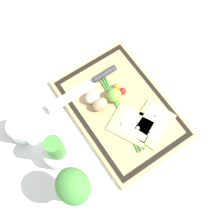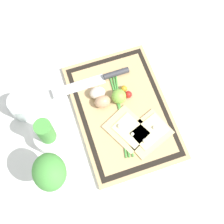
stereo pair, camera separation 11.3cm
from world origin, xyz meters
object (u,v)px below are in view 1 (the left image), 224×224
(sauce_jar, at_px, (22,130))
(herb_glass, at_px, (74,188))
(herb_pot, at_px, (58,153))
(cherry_tomato_yellow, at_px, (116,87))
(cherry_tomato_red, at_px, (123,91))
(egg_pink, at_px, (93,97))
(egg_brown, at_px, (100,104))
(knife, at_px, (94,81))
(lime, at_px, (114,95))
(pizza_slice_far, at_px, (132,125))
(pizza_slice_near, at_px, (152,123))

(sauce_jar, distance_m, herb_glass, 0.31)
(herb_glass, bearing_deg, herb_pot, -6.23)
(cherry_tomato_yellow, bearing_deg, cherry_tomato_red, -165.26)
(egg_pink, bearing_deg, herb_pot, 118.43)
(egg_brown, xyz_separation_m, cherry_tomato_yellow, (0.03, -0.09, -0.01))
(knife, distance_m, lime, 0.11)
(egg_pink, height_order, cherry_tomato_yellow, egg_pink)
(pizza_slice_far, xyz_separation_m, egg_brown, (0.13, 0.06, 0.02))
(cherry_tomato_yellow, distance_m, sauce_jar, 0.38)
(cherry_tomato_yellow, height_order, sauce_jar, sauce_jar)
(egg_brown, bearing_deg, lime, -90.74)
(cherry_tomato_red, xyz_separation_m, sauce_jar, (0.07, 0.38, 0.01))
(sauce_jar, bearing_deg, cherry_tomato_red, -100.82)
(pizza_slice_far, bearing_deg, cherry_tomato_red, -20.12)
(knife, bearing_deg, pizza_slice_near, -162.71)
(pizza_slice_far, xyz_separation_m, knife, (0.23, 0.02, 0.00))
(lime, bearing_deg, cherry_tomato_red, -88.01)
(cherry_tomato_yellow, bearing_deg, sauce_jar, 83.22)
(pizza_slice_far, distance_m, herb_glass, 0.32)
(pizza_slice_far, relative_size, egg_pink, 3.10)
(egg_brown, relative_size, lime, 1.10)
(pizza_slice_near, relative_size, knife, 0.62)
(pizza_slice_near, height_order, herb_pot, herb_pot)
(egg_brown, bearing_deg, cherry_tomato_yellow, -72.67)
(sauce_jar, bearing_deg, egg_brown, -104.64)
(pizza_slice_far, relative_size, cherry_tomato_red, 6.81)
(lime, relative_size, sauce_jar, 0.57)
(pizza_slice_near, relative_size, cherry_tomato_red, 6.99)
(herb_pot, bearing_deg, lime, -75.21)
(herb_pot, relative_size, sauce_jar, 1.88)
(egg_brown, relative_size, egg_pink, 1.00)
(lime, relative_size, cherry_tomato_red, 2.00)
(pizza_slice_far, height_order, herb_pot, herb_pot)
(herb_pot, xyz_separation_m, sauce_jar, (0.15, 0.07, -0.02))
(lime, height_order, sauce_jar, sauce_jar)
(pizza_slice_near, relative_size, herb_glass, 0.90)
(egg_brown, bearing_deg, knife, -20.15)
(pizza_slice_far, bearing_deg, lime, -3.36)
(pizza_slice_near, height_order, pizza_slice_far, same)
(herb_glass, bearing_deg, sauce_jar, 9.85)
(cherry_tomato_yellow, xyz_separation_m, herb_glass, (-0.25, 0.33, 0.09))
(pizza_slice_near, distance_m, cherry_tomato_red, 0.16)
(egg_brown, bearing_deg, pizza_slice_near, -143.90)
(pizza_slice_far, height_order, sauce_jar, sauce_jar)
(pizza_slice_far, distance_m, egg_pink, 0.18)
(lime, bearing_deg, egg_pink, 59.52)
(egg_pink, distance_m, lime, 0.08)
(pizza_slice_near, height_order, herb_glass, herb_glass)
(sauce_jar, bearing_deg, cherry_tomato_yellow, -96.78)
(pizza_slice_near, relative_size, cherry_tomato_yellow, 7.77)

